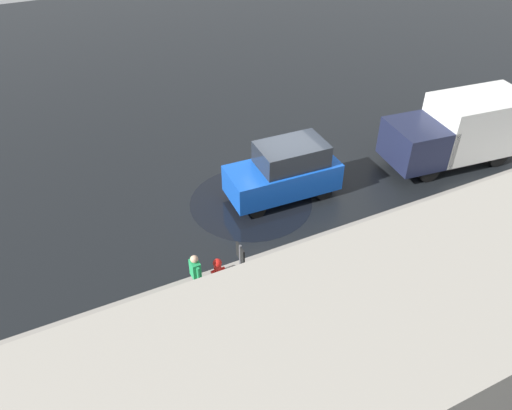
% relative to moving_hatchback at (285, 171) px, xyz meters
% --- Properties ---
extents(ground_plane, '(60.00, 60.00, 0.00)m').
position_rel_moving_hatchback_xyz_m(ground_plane, '(-0.19, -0.21, -1.03)').
color(ground_plane, black).
extents(kerb_strip, '(24.00, 3.20, 0.04)m').
position_rel_moving_hatchback_xyz_m(kerb_strip, '(-0.19, 3.99, -1.01)').
color(kerb_strip, gray).
rests_on(kerb_strip, ground).
extents(moving_hatchback, '(3.97, 1.87, 2.06)m').
position_rel_moving_hatchback_xyz_m(moving_hatchback, '(0.00, 0.00, 0.00)').
color(moving_hatchback, blue).
rests_on(moving_hatchback, ground).
extents(delivery_truck, '(5.58, 2.70, 2.60)m').
position_rel_moving_hatchback_xyz_m(delivery_truck, '(-7.10, 0.84, 0.35)').
color(delivery_truck, '#191E38').
rests_on(delivery_truck, ground).
extents(fire_hydrant, '(0.42, 0.31, 0.80)m').
position_rel_moving_hatchback_xyz_m(fire_hydrant, '(3.73, 2.83, -0.63)').
color(fire_hydrant, red).
rests_on(fire_hydrant, ground).
extents(pedestrian, '(0.24, 0.57, 1.22)m').
position_rel_moving_hatchback_xyz_m(pedestrian, '(4.40, 2.83, -0.34)').
color(pedestrian, '#1E8C4C').
rests_on(pedestrian, ground).
extents(metal_railing, '(7.50, 0.04, 1.05)m').
position_rel_moving_hatchback_xyz_m(metal_railing, '(-1.45, 5.91, -0.31)').
color(metal_railing, '#B7BABF').
rests_on(metal_railing, ground).
extents(sign_post, '(0.07, 0.44, 2.40)m').
position_rel_moving_hatchback_xyz_m(sign_post, '(3.60, 4.20, 0.55)').
color(sign_post, '#4C4C51').
rests_on(sign_post, ground).
extents(puddle_patch, '(4.32, 4.32, 0.01)m').
position_rel_moving_hatchback_xyz_m(puddle_patch, '(1.24, -0.17, -1.02)').
color(puddle_patch, black).
rests_on(puddle_patch, ground).
extents(building_block, '(11.92, 2.40, 6.63)m').
position_rel_moving_hatchback_xyz_m(building_block, '(2.36, 9.97, 2.29)').
color(building_block, gray).
rests_on(building_block, ground).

